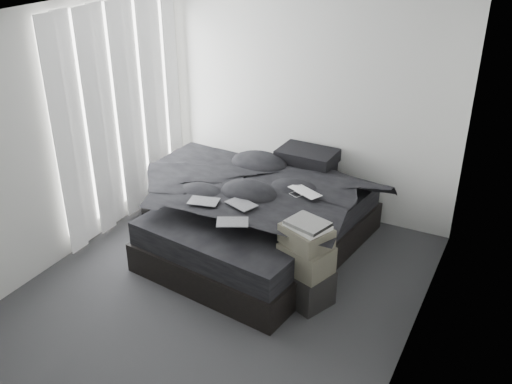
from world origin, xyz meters
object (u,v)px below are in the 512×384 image
at_px(bed, 262,235).
at_px(laptop, 301,186).
at_px(side_stand, 186,174).
at_px(box_lower, 305,285).

xyz_separation_m(bed, laptop, (0.43, -0.00, 0.69)).
distance_m(bed, side_stand, 1.61).
bearing_deg(laptop, bed, -154.50).
xyz_separation_m(bed, side_stand, (-1.45, 0.70, 0.14)).
xyz_separation_m(side_stand, box_lower, (2.23, -1.35, -0.13)).
xyz_separation_m(laptop, side_stand, (-1.88, 0.70, -0.55)).
distance_m(laptop, side_stand, 2.08).
height_order(bed, box_lower, box_lower).
distance_m(side_stand, box_lower, 2.60).
relative_size(laptop, box_lower, 0.79).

